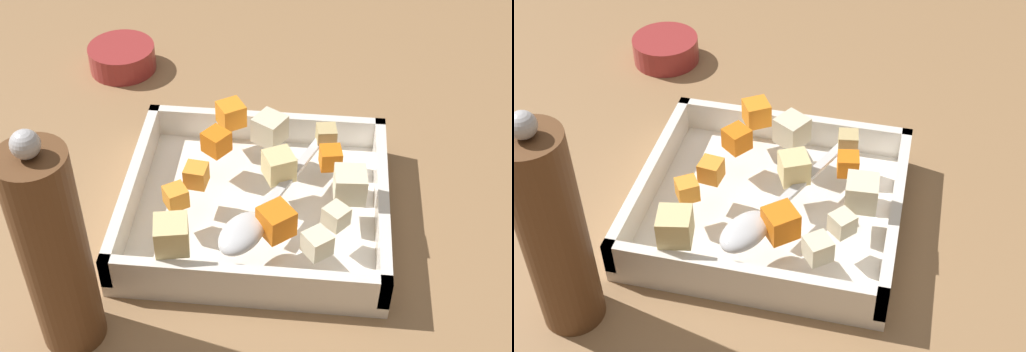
# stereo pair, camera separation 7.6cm
# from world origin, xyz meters

# --- Properties ---
(ground_plane) EXTENTS (4.00, 4.00, 0.00)m
(ground_plane) POSITION_xyz_m (0.00, 0.00, 0.00)
(ground_plane) COLOR #936D47
(baking_dish) EXTENTS (0.29, 0.26, 0.05)m
(baking_dish) POSITION_xyz_m (0.01, -0.01, 0.02)
(baking_dish) COLOR white
(baking_dish) RESTS_ON ground_plane
(carrot_chunk_front_center) EXTENTS (0.04, 0.04, 0.03)m
(carrot_chunk_front_center) POSITION_xyz_m (0.04, -0.08, 0.07)
(carrot_chunk_front_center) COLOR orange
(carrot_chunk_front_center) RESTS_ON baking_dish
(carrot_chunk_corner_se) EXTENTS (0.03, 0.03, 0.02)m
(carrot_chunk_corner_se) POSITION_xyz_m (-0.07, -0.06, 0.06)
(carrot_chunk_corner_se) COLOR orange
(carrot_chunk_corner_se) RESTS_ON baking_dish
(carrot_chunk_near_left) EXTENTS (0.04, 0.04, 0.03)m
(carrot_chunk_near_left) POSITION_xyz_m (-0.04, 0.04, 0.07)
(carrot_chunk_near_left) COLOR orange
(carrot_chunk_near_left) RESTS_ON baking_dish
(carrot_chunk_mid_right) EXTENTS (0.03, 0.03, 0.02)m
(carrot_chunk_mid_right) POSITION_xyz_m (-0.05, -0.02, 0.06)
(carrot_chunk_mid_right) COLOR orange
(carrot_chunk_mid_right) RESTS_ON baking_dish
(carrot_chunk_back_center) EXTENTS (0.03, 0.03, 0.02)m
(carrot_chunk_back_center) POSITION_xyz_m (0.09, 0.02, 0.06)
(carrot_chunk_back_center) COLOR orange
(carrot_chunk_back_center) RESTS_ON baking_dish
(carrot_chunk_corner_nw) EXTENTS (0.04, 0.04, 0.03)m
(carrot_chunk_corner_nw) POSITION_xyz_m (-0.03, 0.09, 0.07)
(carrot_chunk_corner_nw) COLOR orange
(carrot_chunk_corner_nw) RESTS_ON baking_dish
(potato_chunk_rim_edge) EXTENTS (0.03, 0.03, 0.02)m
(potato_chunk_rim_edge) POSITION_xyz_m (0.10, -0.07, 0.06)
(potato_chunk_rim_edge) COLOR beige
(potato_chunk_rim_edge) RESTS_ON baking_dish
(potato_chunk_far_left) EXTENTS (0.04, 0.04, 0.03)m
(potato_chunk_far_left) POSITION_xyz_m (0.04, 0.00, 0.07)
(potato_chunk_far_left) COLOR #E0CC89
(potato_chunk_far_left) RESTS_ON baking_dish
(potato_chunk_mid_left) EXTENTS (0.03, 0.03, 0.02)m
(potato_chunk_mid_left) POSITION_xyz_m (0.09, 0.06, 0.06)
(potato_chunk_mid_left) COLOR tan
(potato_chunk_mid_left) RESTS_ON baking_dish
(potato_chunk_under_handle) EXTENTS (0.04, 0.04, 0.03)m
(potato_chunk_under_handle) POSITION_xyz_m (-0.06, -0.12, 0.07)
(potato_chunk_under_handle) COLOR #E0CC89
(potato_chunk_under_handle) RESTS_ON baking_dish
(potato_chunk_corner_ne) EXTENTS (0.03, 0.03, 0.02)m
(potato_chunk_corner_ne) POSITION_xyz_m (0.08, -0.11, 0.06)
(potato_chunk_corner_ne) COLOR beige
(potato_chunk_corner_ne) RESTS_ON baking_dish
(potato_chunk_corner_sw) EXTENTS (0.04, 0.04, 0.03)m
(potato_chunk_corner_sw) POSITION_xyz_m (0.11, -0.02, 0.07)
(potato_chunk_corner_sw) COLOR beige
(potato_chunk_corner_sw) RESTS_ON baking_dish
(parsnip_chunk_heap_side) EXTENTS (0.04, 0.04, 0.03)m
(parsnip_chunk_heap_side) POSITION_xyz_m (0.02, 0.06, 0.07)
(parsnip_chunk_heap_side) COLOR beige
(parsnip_chunk_heap_side) RESTS_ON baking_dish
(serving_spoon) EXTENTS (0.11, 0.20, 0.02)m
(serving_spoon) POSITION_xyz_m (0.01, -0.09, 0.06)
(serving_spoon) COLOR silver
(serving_spoon) RESTS_ON baking_dish
(pepper_mill) EXTENTS (0.06, 0.06, 0.25)m
(pepper_mill) POSITION_xyz_m (-0.15, -0.19, 0.11)
(pepper_mill) COLOR brown
(pepper_mill) RESTS_ON ground_plane
(small_prep_bowl) EXTENTS (0.09, 0.09, 0.04)m
(small_prep_bowl) POSITION_xyz_m (-0.21, 0.27, 0.02)
(small_prep_bowl) COLOR maroon
(small_prep_bowl) RESTS_ON ground_plane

